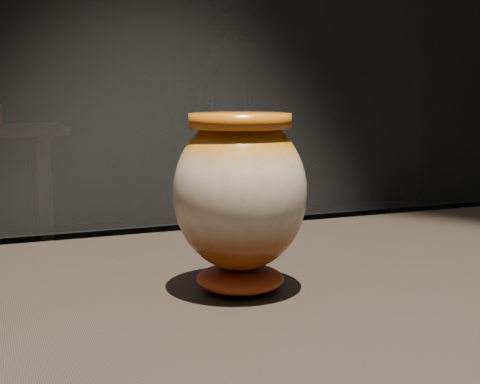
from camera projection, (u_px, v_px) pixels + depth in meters
name	position (u px, v px, depth m)	size (l,w,h in m)	color
main_vase	(240.00, 195.00, 0.75)	(0.19, 0.19, 0.20)	#722D0A
visitor	(229.00, 120.00, 4.71)	(0.66, 0.43, 1.81)	black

